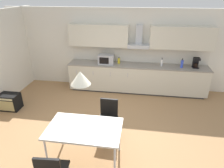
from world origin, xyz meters
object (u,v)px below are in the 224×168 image
(bottle_white, at_px, (162,63))
(coffee_maker, at_px, (196,63))
(microwave, at_px, (106,59))
(dining_table, at_px, (84,130))
(bottle_blue, at_px, (182,64))
(guitar_amp, at_px, (10,102))
(bottle_yellow, at_px, (119,61))
(pendant_lamp, at_px, (80,78))
(chair_far_right, at_px, (108,115))

(bottle_white, bearing_deg, coffee_maker, 1.55)
(microwave, distance_m, dining_table, 3.11)
(bottle_blue, distance_m, guitar_amp, 4.96)
(microwave, relative_size, guitar_amp, 0.92)
(bottle_white, relative_size, bottle_yellow, 1.22)
(bottle_white, distance_m, bottle_blue, 0.58)
(microwave, xyz_separation_m, bottle_yellow, (0.39, 0.05, -0.05))
(dining_table, xyz_separation_m, pendant_lamp, (-0.00, 0.00, 1.01))
(bottle_white, bearing_deg, dining_table, -116.49)
(bottle_blue, bearing_deg, bottle_white, 175.32)
(bottle_white, relative_size, chair_far_right, 0.29)
(coffee_maker, relative_size, pendant_lamp, 0.94)
(microwave, relative_size, coffee_maker, 1.60)
(guitar_amp, xyz_separation_m, pendant_lamp, (2.53, -1.47, 1.49))
(bottle_blue, bearing_deg, coffee_maker, 10.40)
(dining_table, bearing_deg, bottle_blue, 55.16)
(microwave, xyz_separation_m, bottle_white, (1.69, -0.00, -0.03))
(guitar_amp, bearing_deg, bottle_blue, 18.65)
(bottle_blue, bearing_deg, chair_far_right, -128.86)
(bottle_yellow, relative_size, bottle_blue, 0.74)
(pendant_lamp, bearing_deg, bottle_white, 63.51)
(bottle_white, distance_m, guitar_amp, 4.44)
(chair_far_right, xyz_separation_m, pendant_lamp, (-0.30, -0.78, 1.18))
(bottle_blue, height_order, dining_table, bottle_blue)
(microwave, xyz_separation_m, pendant_lamp, (0.15, -3.09, 0.69))
(chair_far_right, bearing_deg, bottle_white, 61.69)
(coffee_maker, xyz_separation_m, bottle_yellow, (-2.28, 0.03, -0.06))
(coffee_maker, bearing_deg, bottle_yellow, 179.36)
(bottle_white, distance_m, chair_far_right, 2.66)
(dining_table, height_order, chair_far_right, chair_far_right)
(dining_table, height_order, pendant_lamp, pendant_lamp)
(microwave, distance_m, guitar_amp, 2.99)
(bottle_blue, relative_size, guitar_amp, 0.54)
(coffee_maker, height_order, bottle_blue, coffee_maker)
(coffee_maker, relative_size, bottle_white, 1.19)
(bottle_white, distance_m, dining_table, 3.46)
(coffee_maker, bearing_deg, chair_far_right, -133.62)
(bottle_white, xyz_separation_m, guitar_amp, (-4.06, -1.61, -0.77))
(microwave, height_order, bottle_yellow, microwave)
(coffee_maker, height_order, guitar_amp, coffee_maker)
(microwave, relative_size, pendant_lamp, 1.50)
(bottle_yellow, bearing_deg, chair_far_right, -88.58)
(bottle_yellow, height_order, bottle_blue, bottle_blue)
(chair_far_right, bearing_deg, pendant_lamp, -110.81)
(bottle_white, bearing_deg, bottle_yellow, 177.72)
(chair_far_right, bearing_deg, dining_table, -110.81)
(chair_far_right, xyz_separation_m, guitar_amp, (-2.82, 0.69, -0.31))
(coffee_maker, height_order, bottle_yellow, coffee_maker)
(guitar_amp, bearing_deg, dining_table, -30.26)
(guitar_amp, relative_size, pendant_lamp, 1.62)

